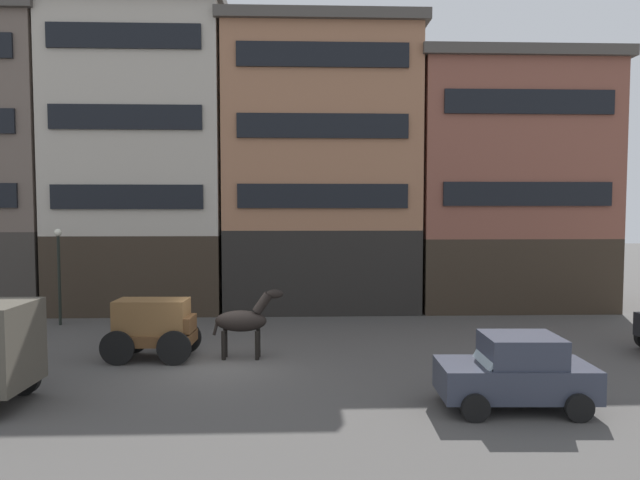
{
  "coord_description": "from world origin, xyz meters",
  "views": [
    {
      "loc": [
        2.61,
        -16.65,
        4.89
      ],
      "look_at": [
        3.25,
        2.11,
        3.84
      ],
      "focal_mm": 29.65,
      "sensor_mm": 36.0,
      "label": 1
    }
  ],
  "objects_px": {
    "cargo_wagon": "(154,325)",
    "draft_horse": "(244,320)",
    "streetlamp_curbside": "(59,263)",
    "sedan_dark": "(516,372)"
  },
  "relations": [
    {
      "from": "cargo_wagon",
      "to": "draft_horse",
      "type": "xyz_separation_m",
      "value": [
        2.95,
        -0.0,
        0.12
      ]
    },
    {
      "from": "draft_horse",
      "to": "cargo_wagon",
      "type": "bearing_deg",
      "value": 179.97
    },
    {
      "from": "streetlamp_curbside",
      "to": "draft_horse",
      "type": "bearing_deg",
      "value": -32.6
    },
    {
      "from": "draft_horse",
      "to": "streetlamp_curbside",
      "type": "relative_size",
      "value": 0.57
    },
    {
      "from": "cargo_wagon",
      "to": "streetlamp_curbside",
      "type": "distance_m",
      "value": 7.82
    },
    {
      "from": "sedan_dark",
      "to": "cargo_wagon",
      "type": "bearing_deg",
      "value": 155.24
    },
    {
      "from": "sedan_dark",
      "to": "streetlamp_curbside",
      "type": "distance_m",
      "value": 18.64
    },
    {
      "from": "sedan_dark",
      "to": "streetlamp_curbside",
      "type": "height_order",
      "value": "streetlamp_curbside"
    },
    {
      "from": "cargo_wagon",
      "to": "streetlamp_curbside",
      "type": "bearing_deg",
      "value": 135.45
    },
    {
      "from": "draft_horse",
      "to": "streetlamp_curbside",
      "type": "height_order",
      "value": "streetlamp_curbside"
    }
  ]
}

